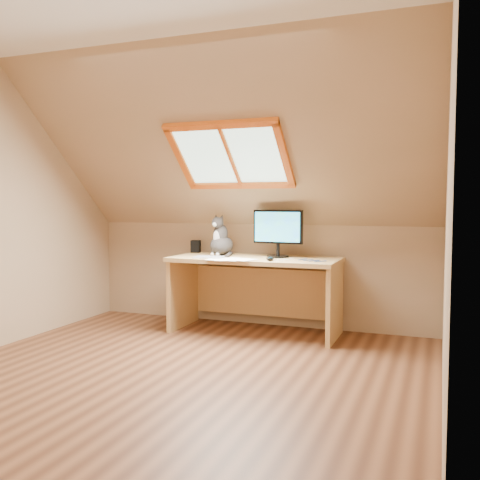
% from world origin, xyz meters
% --- Properties ---
extents(ground, '(3.50, 3.50, 0.00)m').
position_xyz_m(ground, '(0.00, 0.00, 0.00)').
color(ground, brown).
rests_on(ground, ground).
extents(room_shell, '(3.52, 3.52, 2.41)m').
position_xyz_m(room_shell, '(0.00, -0.09, 1.43)').
color(room_shell, tan).
rests_on(room_shell, ground).
extents(desk, '(1.55, 0.68, 0.71)m').
position_xyz_m(desk, '(0.11, 1.45, 0.49)').
color(desk, tan).
rests_on(desk, ground).
extents(monitor, '(0.48, 0.20, 0.44)m').
position_xyz_m(monitor, '(0.30, 1.46, 0.96)').
color(monitor, black).
rests_on(monitor, desk).
extents(cat, '(0.28, 0.31, 0.40)m').
position_xyz_m(cat, '(-0.27, 1.47, 0.85)').
color(cat, '#3C3735').
rests_on(cat, desk).
extents(desk_speaker, '(0.10, 0.10, 0.12)m').
position_xyz_m(desk_speaker, '(-0.62, 1.63, 0.77)').
color(desk_speaker, black).
rests_on(desk_speaker, desk).
extents(graphics_tablet, '(0.30, 0.23, 0.01)m').
position_xyz_m(graphics_tablet, '(-0.28, 1.20, 0.71)').
color(graphics_tablet, '#B2B2B7').
rests_on(graphics_tablet, desk).
extents(mouse, '(0.06, 0.11, 0.03)m').
position_xyz_m(mouse, '(0.32, 1.16, 0.73)').
color(mouse, black).
rests_on(mouse, desk).
extents(papers, '(0.35, 0.30, 0.01)m').
position_xyz_m(papers, '(-0.01, 1.12, 0.71)').
color(papers, white).
rests_on(papers, desk).
extents(cables, '(0.51, 0.26, 0.01)m').
position_xyz_m(cables, '(0.57, 1.26, 0.71)').
color(cables, silver).
rests_on(cables, desk).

